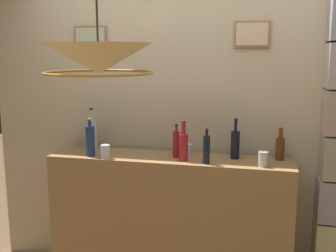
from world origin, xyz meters
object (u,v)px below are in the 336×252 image
object	(u,v)px
liquor_bottle_vermouth	(183,145)
liquor_bottle_brandy	(235,144)
glass_tumbler_rocks	(263,159)
liquor_bottle_vodka	(92,134)
pendant_lamp	(98,60)
liquor_bottle_whiskey	(176,144)
glass_tumbler_shot	(105,152)
liquor_bottle_scotch	(206,149)
liquor_bottle_gin	(280,148)
glass_tumbler_highball	(188,149)
liquor_bottle_tequila	(90,140)

from	to	relation	value
liquor_bottle_vermouth	liquor_bottle_brandy	size ratio (longest dim) A/B	0.98
glass_tumbler_rocks	liquor_bottle_vermouth	bearing A→B (deg)	177.01
liquor_bottle_vodka	pendant_lamp	xyz separation A→B (m)	(0.42, -0.82, 0.62)
liquor_bottle_brandy	pendant_lamp	distance (m)	1.27
liquor_bottle_whiskey	glass_tumbler_shot	bearing A→B (deg)	-162.39
glass_tumbler_shot	glass_tumbler_rocks	bearing A→B (deg)	2.19
liquor_bottle_scotch	liquor_bottle_whiskey	world-z (taller)	liquor_bottle_scotch
liquor_bottle_brandy	glass_tumbler_shot	bearing A→B (deg)	-167.41
liquor_bottle_scotch	liquor_bottle_brandy	world-z (taller)	liquor_bottle_brandy
liquor_bottle_whiskey	liquor_bottle_gin	bearing A→B (deg)	6.43
liquor_bottle_gin	liquor_bottle_vermouth	bearing A→B (deg)	-165.87
liquor_bottle_gin	glass_tumbler_shot	world-z (taller)	liquor_bottle_gin
glass_tumbler_rocks	glass_tumbler_highball	world-z (taller)	glass_tumbler_rocks
liquor_bottle_brandy	liquor_bottle_tequila	xyz separation A→B (m)	(-1.09, -0.17, 0.01)
liquor_bottle_scotch	glass_tumbler_rocks	world-z (taller)	liquor_bottle_scotch
liquor_bottle_tequila	liquor_bottle_gin	bearing A→B (deg)	8.29
liquor_bottle_vermouth	liquor_bottle_brandy	distance (m)	0.39
glass_tumbler_shot	glass_tumbler_highball	bearing A→B (deg)	24.63
liquor_bottle_whiskey	glass_tumbler_shot	xyz separation A→B (m)	(-0.51, -0.16, -0.05)
liquor_bottle_brandy	pendant_lamp	world-z (taller)	pendant_lamp
pendant_lamp	liquor_bottle_vermouth	bearing A→B (deg)	61.77
glass_tumbler_rocks	glass_tumbler_shot	distance (m)	1.16
liquor_bottle_gin	liquor_bottle_vodka	bearing A→B (deg)	-178.61
glass_tumbler_rocks	glass_tumbler_shot	size ratio (longest dim) A/B	1.03
liquor_bottle_brandy	glass_tumbler_shot	world-z (taller)	liquor_bottle_brandy
glass_tumbler_highball	glass_tumbler_shot	distance (m)	0.64
liquor_bottle_whiskey	liquor_bottle_tequila	xyz separation A→B (m)	(-0.65, -0.12, 0.02)
liquor_bottle_tequila	glass_tumbler_highball	size ratio (longest dim) A/B	3.61
liquor_bottle_tequila	glass_tumbler_rocks	distance (m)	1.30
liquor_bottle_scotch	liquor_bottle_whiskey	distance (m)	0.28
glass_tumbler_highball	liquor_bottle_whiskey	bearing A→B (deg)	-124.02
liquor_bottle_vodka	liquor_bottle_gin	distance (m)	1.48
glass_tumbler_highball	liquor_bottle_vodka	bearing A→B (deg)	-176.04
glass_tumbler_shot	pendant_lamp	xyz separation A→B (m)	(0.22, -0.60, 0.70)
liquor_bottle_tequila	glass_tumbler_shot	distance (m)	0.16
liquor_bottle_brandy	glass_tumbler_rocks	size ratio (longest dim) A/B	2.87
glass_tumbler_rocks	glass_tumbler_highball	bearing A→B (deg)	158.76
liquor_bottle_gin	glass_tumbler_rocks	distance (m)	0.24
liquor_bottle_vodka	liquor_bottle_whiskey	bearing A→B (deg)	-4.09
liquor_bottle_whiskey	liquor_bottle_tequila	size ratio (longest dim) A/B	0.86
liquor_bottle_tequila	liquor_bottle_whiskey	bearing A→B (deg)	10.46
liquor_bottle_scotch	liquor_bottle_gin	size ratio (longest dim) A/B	1.07
liquor_bottle_scotch	glass_tumbler_shot	size ratio (longest dim) A/B	2.51
glass_tumbler_rocks	glass_tumbler_highball	size ratio (longest dim) A/B	1.31
liquor_bottle_scotch	liquor_bottle_tequila	size ratio (longest dim) A/B	0.89
glass_tumbler_rocks	pendant_lamp	xyz separation A→B (m)	(-0.94, -0.65, 0.69)
liquor_bottle_scotch	glass_tumbler_rocks	distance (m)	0.40
liquor_bottle_brandy	glass_tumbler_highball	size ratio (longest dim) A/B	3.74
liquor_bottle_brandy	liquor_bottle_whiskey	distance (m)	0.44
liquor_bottle_vermouth	glass_tumbler_rocks	bearing A→B (deg)	-2.99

